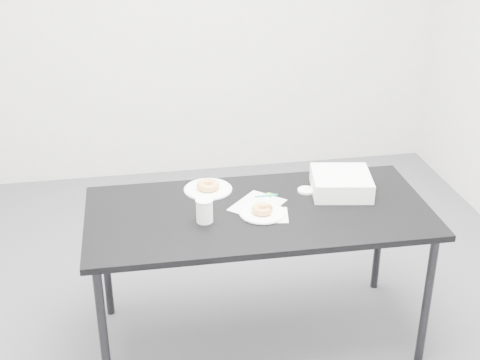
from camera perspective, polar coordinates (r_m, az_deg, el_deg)
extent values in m
plane|color=#4C4C51|center=(3.67, -1.87, -12.29)|extent=(4.00, 4.00, 0.00)
cube|color=black|center=(3.20, 1.61, -2.81)|extent=(1.65, 0.79, 0.03)
cylinder|color=black|center=(3.09, -11.57, -12.83)|extent=(0.04, 0.04, 0.72)
cylinder|color=black|center=(3.62, -11.41, -6.50)|extent=(0.04, 0.04, 0.72)
cylinder|color=black|center=(3.35, 15.65, -9.92)|extent=(0.04, 0.04, 0.72)
cylinder|color=black|center=(3.85, 11.80, -4.48)|extent=(0.04, 0.04, 0.72)
cube|color=silver|center=(3.23, 1.48, -2.14)|extent=(0.31, 0.31, 0.00)
cube|color=green|center=(3.32, 2.55, -1.28)|extent=(0.06, 0.06, 0.00)
cylinder|color=#0D9796|center=(3.31, 2.24, -1.34)|extent=(0.12, 0.01, 0.01)
cube|color=silver|center=(3.14, 2.71, -3.01)|extent=(0.18, 0.18, 0.00)
cylinder|color=white|center=(3.15, 1.92, -2.82)|extent=(0.22, 0.22, 0.01)
torus|color=gold|center=(3.14, 1.93, -2.50)|extent=(0.13, 0.13, 0.03)
cylinder|color=white|center=(3.38, -2.75, -0.80)|extent=(0.24, 0.24, 0.01)
torus|color=gold|center=(3.37, -2.75, -0.46)|extent=(0.13, 0.13, 0.04)
cylinder|color=white|center=(3.07, -3.05, -2.61)|extent=(0.08, 0.08, 0.11)
cylinder|color=white|center=(3.38, 5.67, -0.89)|extent=(0.09, 0.09, 0.01)
cube|color=white|center=(3.38, 8.62, -0.26)|extent=(0.33, 0.33, 0.10)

